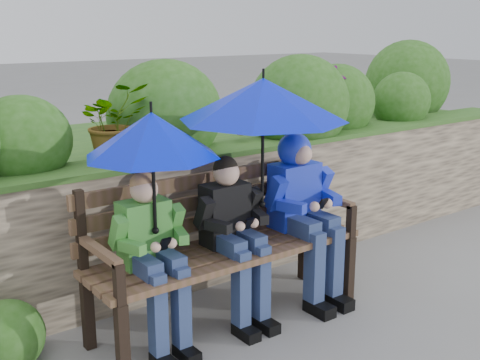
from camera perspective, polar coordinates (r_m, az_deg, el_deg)
ground at (r=4.27m, az=0.82°, el=-12.71°), size 60.00×60.00×0.00m
garden_backdrop at (r=5.35m, az=-9.29°, el=0.04°), size 8.00×2.83×1.83m
park_bench at (r=4.03m, az=-1.81°, el=-5.47°), size 1.92×0.56×1.02m
boy_left at (r=3.66m, az=-8.31°, el=-6.60°), size 0.45×0.52×1.11m
boy_middle at (r=3.96m, az=-0.61°, el=-4.71°), size 0.46×0.53×1.13m
boy_right at (r=4.31m, az=5.99°, el=-2.05°), size 0.52×0.63×1.21m
umbrella_left at (r=3.49m, az=-8.35°, el=4.26°), size 0.80×0.80×0.79m
umbrella_right at (r=3.90m, az=2.21°, el=7.62°), size 1.11×1.11×0.92m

